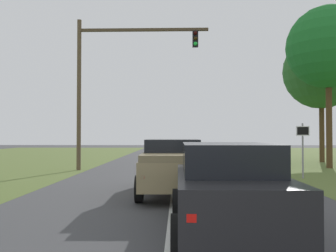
% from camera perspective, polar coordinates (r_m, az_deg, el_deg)
% --- Properties ---
extents(ground_plane, '(120.00, 120.00, 0.00)m').
position_cam_1_polar(ground_plane, '(13.34, 0.85, -9.98)').
color(ground_plane, '#424244').
extents(red_suv_near, '(2.27, 4.56, 1.82)m').
position_cam_1_polar(red_suv_near, '(7.70, 9.12, -9.05)').
color(red_suv_near, black).
rests_on(red_suv_near, ground_plane).
extents(pickup_truck_lead, '(2.32, 5.41, 1.85)m').
position_cam_1_polar(pickup_truck_lead, '(12.66, 0.64, -6.08)').
color(pickup_truck_lead, tan).
rests_on(pickup_truck_lead, ground_plane).
extents(traffic_light, '(7.50, 0.40, 8.60)m').
position_cam_1_polar(traffic_light, '(21.80, -8.72, 8.21)').
color(traffic_light, brown).
rests_on(traffic_light, ground_plane).
extents(keep_moving_sign, '(0.60, 0.09, 2.53)m').
position_cam_1_polar(keep_moving_sign, '(18.28, 19.83, -2.47)').
color(keep_moving_sign, gray).
rests_on(keep_moving_sign, ground_plane).
extents(oak_tree_right, '(5.00, 5.00, 9.83)m').
position_cam_1_polar(oak_tree_right, '(25.11, 23.22, 10.95)').
color(oak_tree_right, '#4C351E').
rests_on(oak_tree_right, ground_plane).
extents(extra_tree_1, '(5.53, 5.53, 9.48)m').
position_cam_1_polar(extra_tree_1, '(30.18, 22.30, 7.69)').
color(extra_tree_1, '#4C351E').
rests_on(extra_tree_1, ground_plane).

